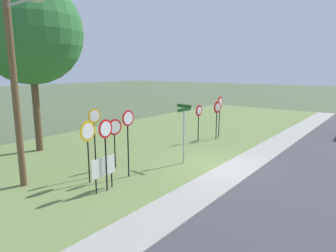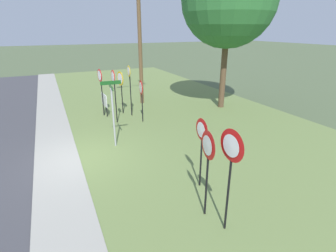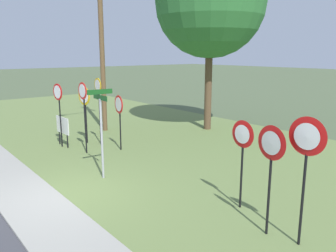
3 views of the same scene
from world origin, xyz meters
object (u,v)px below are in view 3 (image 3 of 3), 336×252
object	(u,v)px
stop_sign_far_left	(119,111)
yield_sign_near_left	(242,144)
yield_sign_near_right	(306,150)
oak_tree_left	(210,2)
stop_sign_far_right	(59,102)
stop_sign_near_left	(99,98)
notice_board	(63,127)
stop_sign_far_center	(85,102)
street_name_post	(101,126)
stop_sign_near_right	(84,103)
utility_pole	(98,31)
yield_sign_far_left	(271,154)

from	to	relation	value
stop_sign_far_left	yield_sign_near_left	distance (m)	6.50
yield_sign_near_right	oak_tree_left	xyz separation A→B (m)	(-8.89, 6.37, 4.23)
stop_sign_far_right	yield_sign_near_left	size ratio (longest dim) A/B	1.17
stop_sign_far_right	oak_tree_left	distance (m)	8.55
yield_sign_near_right	oak_tree_left	size ratio (longest dim) A/B	0.30
stop_sign_near_left	notice_board	bearing A→B (deg)	-116.30
stop_sign_far_center	notice_board	xyz separation A→B (m)	(-0.13, -0.99, -0.98)
street_name_post	notice_board	xyz separation A→B (m)	(-4.42, 0.51, -0.85)
oak_tree_left	stop_sign_far_center	bearing A→B (deg)	-102.58
street_name_post	oak_tree_left	distance (m)	9.36
notice_board	oak_tree_left	xyz separation A→B (m)	(1.50, 7.11, 5.42)
yield_sign_near_left	street_name_post	bearing A→B (deg)	-155.42
stop_sign_far_left	notice_board	size ratio (longest dim) A/B	1.79
stop_sign_near_right	stop_sign_far_left	bearing A→B (deg)	69.88
yield_sign_near_left	notice_board	xyz separation A→B (m)	(-8.50, -1.16, -0.85)
stop_sign_far_left	yield_sign_near_left	world-z (taller)	yield_sign_near_left
street_name_post	notice_board	bearing A→B (deg)	177.23
yield_sign_near_right	utility_pole	xyz separation A→B (m)	(-11.95, 1.94, 2.86)
utility_pole	street_name_post	bearing A→B (deg)	-28.08
yield_sign_near_right	notice_board	xyz separation A→B (m)	(-10.39, -0.73, -1.19)
stop_sign_near_left	stop_sign_far_center	size ratio (longest dim) A/B	1.15
stop_sign_far_right	yield_sign_far_left	bearing A→B (deg)	-2.80
stop_sign_near_left	stop_sign_far_center	distance (m)	0.74
stop_sign_near_right	oak_tree_left	bearing A→B (deg)	89.59
yield_sign_near_left	oak_tree_left	size ratio (longest dim) A/B	0.25
stop_sign_near_left	stop_sign_near_right	xyz separation A→B (m)	(0.82, -1.08, -0.01)
yield_sign_near_left	yield_sign_near_right	xyz separation A→B (m)	(1.89, -0.43, 0.34)
yield_sign_near_left	stop_sign_near_left	bearing A→B (deg)	-179.10
yield_sign_near_left	utility_pole	size ratio (longest dim) A/B	0.25
yield_sign_near_left	stop_sign_near_right	bearing A→B (deg)	-170.40
yield_sign_far_left	oak_tree_left	distance (m)	11.40
utility_pole	oak_tree_left	xyz separation A→B (m)	(3.06, 4.43, 1.37)
stop_sign_far_center	yield_sign_near_right	xyz separation A→B (m)	(10.26, -0.25, 0.22)
stop_sign_far_right	oak_tree_left	world-z (taller)	oak_tree_left
yield_sign_near_left	yield_sign_near_right	distance (m)	1.97
yield_sign_far_left	street_name_post	size ratio (longest dim) A/B	0.87
oak_tree_left	stop_sign_near_left	bearing A→B (deg)	-97.43
stop_sign_near_left	stop_sign_far_left	size ratio (longest dim) A/B	1.28
yield_sign_near_right	stop_sign_near_right	bearing A→B (deg)	-179.66
stop_sign_near_right	yield_sign_far_left	xyz separation A→B (m)	(8.15, 0.31, -0.18)
yield_sign_near_left	yield_sign_near_right	size ratio (longest dim) A/B	0.84
yield_sign_near_right	street_name_post	bearing A→B (deg)	-170.88
stop_sign_far_center	yield_sign_far_left	xyz separation A→B (m)	(9.58, -0.41, 0.01)
stop_sign_near_left	stop_sign_far_left	xyz separation A→B (m)	(1.27, 0.22, -0.39)
utility_pole	oak_tree_left	world-z (taller)	utility_pole
yield_sign_near_right	notice_board	world-z (taller)	yield_sign_near_right
stop_sign_far_right	stop_sign_near_right	bearing A→B (deg)	7.45
stop_sign_far_center	utility_pole	bearing A→B (deg)	126.08
yield_sign_near_left	utility_pole	xyz separation A→B (m)	(-10.07, 1.51, 3.20)
stop_sign_far_center	yield_sign_far_left	size ratio (longest dim) A/B	1.02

